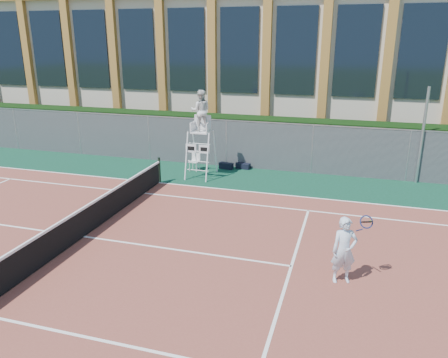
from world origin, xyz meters
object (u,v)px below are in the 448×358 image
(umpire_chair, at_px, (201,113))
(plastic_chair, at_px, (195,159))
(tennis_player, at_px, (344,250))
(steel_pole, at_px, (422,136))

(umpire_chair, height_order, plastic_chair, umpire_chair)
(plastic_chair, bearing_deg, tennis_player, -49.66)
(steel_pole, relative_size, plastic_chair, 4.43)
(umpire_chair, bearing_deg, steel_pole, 10.32)
(plastic_chair, bearing_deg, umpire_chair, -50.95)
(plastic_chair, height_order, tennis_player, tennis_player)
(steel_pole, distance_m, umpire_chair, 9.23)
(umpire_chair, relative_size, plastic_chair, 4.21)
(tennis_player, bearing_deg, steel_pole, 73.42)
(tennis_player, bearing_deg, plastic_chair, 130.34)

